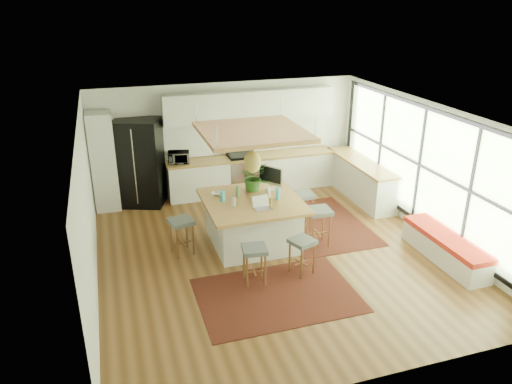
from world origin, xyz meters
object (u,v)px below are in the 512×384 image
object	(u,v)px
fridge	(140,166)
stool_near_left	(254,264)
stool_near_right	(302,255)
stool_right_front	(318,228)
stool_right_back	(303,207)
island_plant	(253,180)
stool_left_side	(182,236)
microwave	(179,156)
island	(252,222)
monitor	(270,178)
laptop	(263,203)

from	to	relation	value
fridge	stool_near_left	xyz separation A→B (m)	(1.50, -4.07, -0.57)
stool_near_right	stool_right_front	size ratio (longest dim) A/B	0.88
stool_right_back	island_plant	bearing A→B (deg)	-175.67
stool_near_right	stool_left_side	distance (m)	2.33
fridge	microwave	bearing A→B (deg)	19.25
island	stool_near_left	world-z (taller)	island
island	fridge	bearing A→B (deg)	125.30
stool_left_side	monitor	world-z (taller)	monitor
island	island_plant	size ratio (longest dim) A/B	3.15
stool_near_right	laptop	xyz separation A→B (m)	(-0.44, 0.88, 0.70)
island	stool_near_right	world-z (taller)	island
island_plant	laptop	bearing A→B (deg)	-96.14
stool_near_left	laptop	distance (m)	1.25
island_plant	stool_right_front	bearing A→B (deg)	-40.97
stool_left_side	island_plant	size ratio (longest dim) A/B	1.21
stool_right_front	stool_left_side	xyz separation A→B (m)	(-2.62, 0.44, 0.00)
stool_right_front	monitor	world-z (taller)	monitor
stool_near_right	stool_left_side	size ratio (longest dim) A/B	0.94
stool_right_front	fridge	bearing A→B (deg)	134.99
stool_near_left	microwave	world-z (taller)	microwave
stool_right_back	microwave	world-z (taller)	microwave
stool_left_side	microwave	world-z (taller)	microwave
laptop	island_plant	size ratio (longest dim) A/B	0.59
stool_near_left	laptop	size ratio (longest dim) A/B	1.98
stool_right_back	island	bearing A→B (deg)	-156.76
fridge	stool_right_front	distance (m)	4.44
stool_right_front	laptop	xyz separation A→B (m)	(-1.16, -0.03, 0.70)
fridge	island_plant	size ratio (longest dim) A/B	3.45
stool_right_front	stool_left_side	bearing A→B (deg)	170.47
fridge	stool_near_right	world-z (taller)	fridge
stool_right_back	stool_left_side	bearing A→B (deg)	-168.22
laptop	monitor	bearing A→B (deg)	58.02
island	monitor	world-z (taller)	monitor
stool_near_left	monitor	size ratio (longest dim) A/B	1.22
stool_right_front	stool_right_back	xyz separation A→B (m)	(0.10, 1.01, 0.00)
monitor	microwave	size ratio (longest dim) A/B	1.15
island	microwave	bearing A→B (deg)	110.28
fridge	stool_right_back	distance (m)	3.89
stool_near_left	stool_right_front	bearing A→B (deg)	30.68
stool_left_side	stool_near_left	bearing A→B (deg)	-54.28
stool_left_side	island	bearing A→B (deg)	-0.03
island	microwave	xyz separation A→B (m)	(-0.99, 2.67, 0.63)
island	stool_left_side	world-z (taller)	island
stool_near_right	microwave	bearing A→B (deg)	110.25
stool_left_side	laptop	world-z (taller)	laptop
stool_right_back	island_plant	xyz separation A→B (m)	(-1.16, -0.09, 0.80)
laptop	stool_near_left	bearing A→B (deg)	-120.56
stool_right_back	monitor	world-z (taller)	monitor
stool_near_left	stool_right_back	xyz separation A→B (m)	(1.72, 1.96, 0.00)
fridge	stool_near_left	distance (m)	4.38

